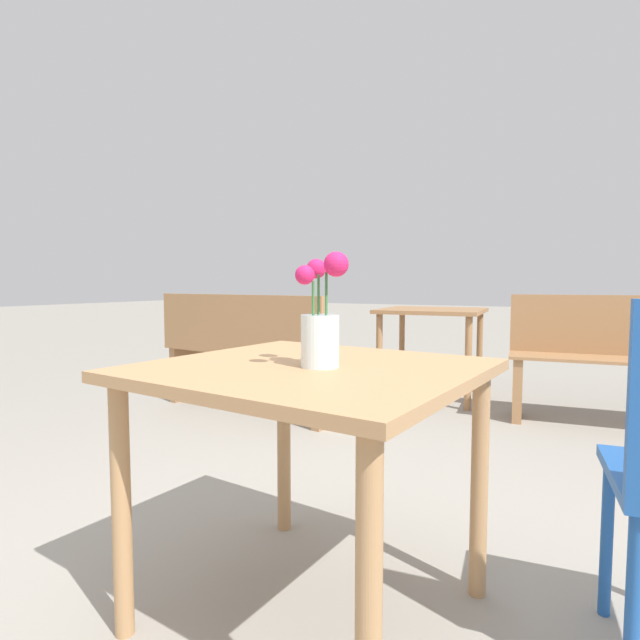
{
  "coord_description": "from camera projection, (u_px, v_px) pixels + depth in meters",
  "views": [
    {
      "loc": [
        0.65,
        -1.17,
        0.93
      ],
      "look_at": [
        0.04,
        -0.02,
        0.83
      ],
      "focal_mm": 28.0,
      "sensor_mm": 36.0,
      "label": 1
    }
  ],
  "objects": [
    {
      "name": "flower_vase",
      "position": [
        321.0,
        328.0,
        1.31
      ],
      "size": [
        0.14,
        0.15,
        0.3
      ],
      "color": "silver",
      "rests_on": "table_front"
    },
    {
      "name": "table_back",
      "position": [
        432.0,
        323.0,
        4.05
      ],
      "size": [
        0.84,
        0.84,
        0.72
      ],
      "color": "#9E7047",
      "rests_on": "ground_plane"
    },
    {
      "name": "ground_plane",
      "position": [
        311.0,
        612.0,
        1.41
      ],
      "size": [
        40.0,
        40.0,
        0.0
      ],
      "primitive_type": "plane",
      "color": "gray"
    },
    {
      "name": "table_front",
      "position": [
        311.0,
        402.0,
        1.36
      ],
      "size": [
        0.92,
        0.89,
        0.71
      ],
      "color": "tan",
      "rests_on": "ground_plane"
    },
    {
      "name": "bench_far",
      "position": [
        244.0,
        350.0,
        3.55
      ],
      "size": [
        1.5,
        0.52,
        0.85
      ],
      "color": "#9E7047",
      "rests_on": "ground_plane"
    }
  ]
}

